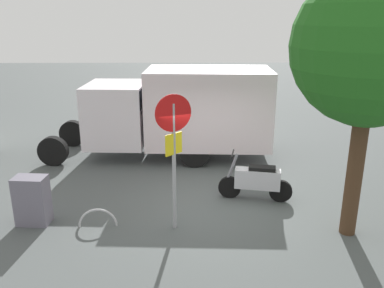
{
  "coord_description": "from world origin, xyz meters",
  "views": [
    {
      "loc": [
        0.7,
        8.82,
        4.4
      ],
      "look_at": [
        0.55,
        -0.62,
        1.34
      ],
      "focal_mm": 37.59,
      "sensor_mm": 36.0,
      "label": 1
    }
  ],
  "objects_px": {
    "box_truck_near": "(178,109)",
    "motorcycle": "(257,180)",
    "stop_sign": "(174,142)",
    "utility_cabinet": "(32,200)",
    "bike_rack_hoop": "(98,226)",
    "street_tree": "(371,48)"
  },
  "relations": [
    {
      "from": "utility_cabinet",
      "to": "motorcycle",
      "type": "bearing_deg",
      "value": -167.81
    },
    {
      "from": "street_tree",
      "to": "bike_rack_hoop",
      "type": "xyz_separation_m",
      "value": [
        5.32,
        -0.33,
        -3.81
      ]
    },
    {
      "from": "motorcycle",
      "to": "utility_cabinet",
      "type": "bearing_deg",
      "value": 23.77
    },
    {
      "from": "bike_rack_hoop",
      "to": "stop_sign",
      "type": "bearing_deg",
      "value": 177.01
    },
    {
      "from": "box_truck_near",
      "to": "motorcycle",
      "type": "bearing_deg",
      "value": 124.03
    },
    {
      "from": "box_truck_near",
      "to": "bike_rack_hoop",
      "type": "bearing_deg",
      "value": 72.64
    },
    {
      "from": "stop_sign",
      "to": "utility_cabinet",
      "type": "distance_m",
      "value": 3.42
    },
    {
      "from": "box_truck_near",
      "to": "stop_sign",
      "type": "height_order",
      "value": "stop_sign"
    },
    {
      "from": "stop_sign",
      "to": "street_tree",
      "type": "distance_m",
      "value": 4.1
    },
    {
      "from": "street_tree",
      "to": "bike_rack_hoop",
      "type": "distance_m",
      "value": 6.55
    },
    {
      "from": "box_truck_near",
      "to": "bike_rack_hoop",
      "type": "height_order",
      "value": "box_truck_near"
    },
    {
      "from": "street_tree",
      "to": "utility_cabinet",
      "type": "distance_m",
      "value": 7.52
    },
    {
      "from": "stop_sign",
      "to": "bike_rack_hoop",
      "type": "bearing_deg",
      "value": -2.99
    },
    {
      "from": "box_truck_near",
      "to": "bike_rack_hoop",
      "type": "xyz_separation_m",
      "value": [
        1.66,
        4.55,
        -1.57
      ]
    },
    {
      "from": "motorcycle",
      "to": "stop_sign",
      "type": "xyz_separation_m",
      "value": [
        1.98,
        1.36,
        1.43
      ]
    },
    {
      "from": "street_tree",
      "to": "utility_cabinet",
      "type": "bearing_deg",
      "value": -4.29
    },
    {
      "from": "box_truck_near",
      "to": "stop_sign",
      "type": "bearing_deg",
      "value": 92.88
    },
    {
      "from": "utility_cabinet",
      "to": "street_tree",
      "type": "bearing_deg",
      "value": 175.71
    },
    {
      "from": "street_tree",
      "to": "utility_cabinet",
      "type": "height_order",
      "value": "street_tree"
    },
    {
      "from": "motorcycle",
      "to": "utility_cabinet",
      "type": "relative_size",
      "value": 1.64
    },
    {
      "from": "box_truck_near",
      "to": "stop_sign",
      "type": "relative_size",
      "value": 2.44
    },
    {
      "from": "box_truck_near",
      "to": "utility_cabinet",
      "type": "bearing_deg",
      "value": 57.49
    }
  ]
}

